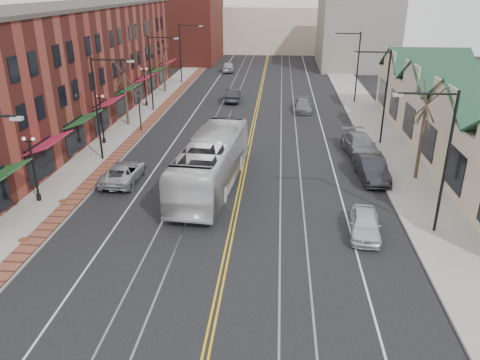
% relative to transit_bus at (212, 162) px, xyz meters
% --- Properties ---
extents(ground, '(160.00, 160.00, 0.00)m').
position_rel_transit_bus_xyz_m(ground, '(2.00, -11.49, -1.81)').
color(ground, black).
rests_on(ground, ground).
extents(sidewalk_left, '(4.00, 120.00, 0.15)m').
position_rel_transit_bus_xyz_m(sidewalk_left, '(-10.00, 8.51, -1.73)').
color(sidewalk_left, gray).
rests_on(sidewalk_left, ground).
extents(sidewalk_right, '(4.00, 120.00, 0.15)m').
position_rel_transit_bus_xyz_m(sidewalk_right, '(14.00, 8.51, -1.73)').
color(sidewalk_right, gray).
rests_on(sidewalk_right, ground).
extents(building_left, '(10.00, 50.00, 11.00)m').
position_rel_transit_bus_xyz_m(building_left, '(-17.00, 15.51, 3.69)').
color(building_left, maroon).
rests_on(building_left, ground).
extents(building_right, '(8.00, 36.00, 4.60)m').
position_rel_transit_bus_xyz_m(building_right, '(20.00, 8.51, 0.49)').
color(building_right, beige).
rests_on(building_right, ground).
extents(backdrop_left, '(14.00, 18.00, 14.00)m').
position_rel_transit_bus_xyz_m(backdrop_left, '(-14.00, 58.51, 5.19)').
color(backdrop_left, maroon).
rests_on(backdrop_left, ground).
extents(backdrop_mid, '(22.00, 14.00, 9.00)m').
position_rel_transit_bus_xyz_m(backdrop_mid, '(2.00, 73.51, 2.69)').
color(backdrop_mid, beige).
rests_on(backdrop_mid, ground).
extents(backdrop_right, '(12.00, 16.00, 11.00)m').
position_rel_transit_bus_xyz_m(backdrop_right, '(17.00, 53.51, 3.69)').
color(backdrop_right, slate).
rests_on(backdrop_right, ground).
extents(streetlight_l_1, '(3.33, 0.25, 8.00)m').
position_rel_transit_bus_xyz_m(streetlight_l_1, '(-9.05, 4.51, 3.22)').
color(streetlight_l_1, black).
rests_on(streetlight_l_1, sidewalk_left).
extents(streetlight_l_2, '(3.33, 0.25, 8.00)m').
position_rel_transit_bus_xyz_m(streetlight_l_2, '(-9.05, 20.51, 3.22)').
color(streetlight_l_2, black).
rests_on(streetlight_l_2, sidewalk_left).
extents(streetlight_l_3, '(3.33, 0.25, 8.00)m').
position_rel_transit_bus_xyz_m(streetlight_l_3, '(-9.05, 36.51, 3.22)').
color(streetlight_l_3, black).
rests_on(streetlight_l_3, sidewalk_left).
extents(streetlight_r_0, '(3.33, 0.25, 8.00)m').
position_rel_transit_bus_xyz_m(streetlight_r_0, '(13.05, -5.49, 3.22)').
color(streetlight_r_0, black).
rests_on(streetlight_r_0, sidewalk_right).
extents(streetlight_r_1, '(3.33, 0.25, 8.00)m').
position_rel_transit_bus_xyz_m(streetlight_r_1, '(13.05, 10.51, 3.22)').
color(streetlight_r_1, black).
rests_on(streetlight_r_1, sidewalk_right).
extents(streetlight_r_2, '(3.33, 0.25, 8.00)m').
position_rel_transit_bus_xyz_m(streetlight_r_2, '(13.05, 26.51, 3.22)').
color(streetlight_r_2, black).
rests_on(streetlight_r_2, sidewalk_right).
extents(lamppost_l_1, '(0.84, 0.28, 4.27)m').
position_rel_transit_bus_xyz_m(lamppost_l_1, '(-10.80, -3.49, 0.40)').
color(lamppost_l_1, black).
rests_on(lamppost_l_1, sidewalk_left).
extents(lamppost_l_2, '(0.84, 0.28, 4.27)m').
position_rel_transit_bus_xyz_m(lamppost_l_2, '(-10.80, 8.51, 0.40)').
color(lamppost_l_2, black).
rests_on(lamppost_l_2, sidewalk_left).
extents(lamppost_l_3, '(0.84, 0.28, 4.27)m').
position_rel_transit_bus_xyz_m(lamppost_l_3, '(-10.80, 22.51, 0.40)').
color(lamppost_l_3, black).
rests_on(lamppost_l_3, sidewalk_left).
extents(tree_left_near, '(1.78, 1.37, 6.48)m').
position_rel_transit_bus_xyz_m(tree_left_near, '(-10.50, 14.51, 1.71)').
color(tree_left_near, '#382B21').
rests_on(tree_left_near, sidewalk_left).
extents(tree_left_far, '(1.66, 1.28, 6.02)m').
position_rel_transit_bus_xyz_m(tree_left_far, '(-10.50, 30.51, 1.47)').
color(tree_left_far, '#382B21').
rests_on(tree_left_far, sidewalk_left).
extents(tree_right_mid, '(1.90, 1.46, 6.93)m').
position_rel_transit_bus_xyz_m(tree_right_mid, '(14.50, 2.51, 1.94)').
color(tree_right_mid, '#382B21').
rests_on(tree_right_mid, sidewalk_right).
extents(manhole_mid, '(0.60, 0.60, 0.02)m').
position_rel_transit_bus_xyz_m(manhole_mid, '(-9.20, -8.49, -1.65)').
color(manhole_mid, '#592D19').
rests_on(manhole_mid, sidewalk_left).
extents(manhole_far, '(0.60, 0.60, 0.02)m').
position_rel_transit_bus_xyz_m(manhole_far, '(-9.20, -3.49, -1.65)').
color(manhole_far, '#592D19').
rests_on(manhole_far, sidewalk_left).
extents(traffic_signal, '(0.18, 0.15, 3.80)m').
position_rel_transit_bus_xyz_m(traffic_signal, '(-8.60, 12.51, 0.54)').
color(traffic_signal, black).
rests_on(traffic_signal, sidewalk_left).
extents(transit_bus, '(4.15, 13.18, 3.61)m').
position_rel_transit_bus_xyz_m(transit_bus, '(0.00, 0.00, 0.00)').
color(transit_bus, silver).
rests_on(transit_bus, ground).
extents(parked_suv, '(2.34, 5.03, 1.39)m').
position_rel_transit_bus_xyz_m(parked_suv, '(-6.42, 0.37, -1.11)').
color(parked_suv, '#A7A9AE').
rests_on(parked_suv, ground).
extents(parked_car_a, '(2.05, 4.19, 1.37)m').
position_rel_transit_bus_xyz_m(parked_car_a, '(9.50, -6.07, -1.12)').
color(parked_car_a, silver).
rests_on(parked_car_a, ground).
extents(parked_car_b, '(2.02, 5.08, 1.65)m').
position_rel_transit_bus_xyz_m(parked_car_b, '(11.30, 2.31, -0.98)').
color(parked_car_b, black).
rests_on(parked_car_b, ground).
extents(parked_car_c, '(2.99, 5.92, 1.65)m').
position_rel_transit_bus_xyz_m(parked_car_c, '(11.30, 7.70, -0.98)').
color(parked_car_c, slate).
rests_on(parked_car_c, ground).
extents(parked_car_d, '(1.67, 3.96, 1.34)m').
position_rel_transit_bus_xyz_m(parked_car_d, '(11.30, 8.56, -1.14)').
color(parked_car_d, black).
rests_on(parked_car_d, ground).
extents(distant_car_left, '(1.75, 4.70, 1.54)m').
position_rel_transit_bus_xyz_m(distant_car_left, '(-1.09, 25.86, -1.04)').
color(distant_car_left, black).
rests_on(distant_car_left, ground).
extents(distant_car_right, '(1.88, 4.50, 1.30)m').
position_rel_transit_bus_xyz_m(distant_car_right, '(7.17, 21.88, -1.16)').
color(distant_car_right, slate).
rests_on(distant_car_right, ground).
extents(distant_car_far, '(2.37, 4.95, 1.63)m').
position_rel_transit_bus_xyz_m(distant_car_far, '(-3.92, 46.56, -0.99)').
color(distant_car_far, '#9FA0A6').
rests_on(distant_car_far, ground).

